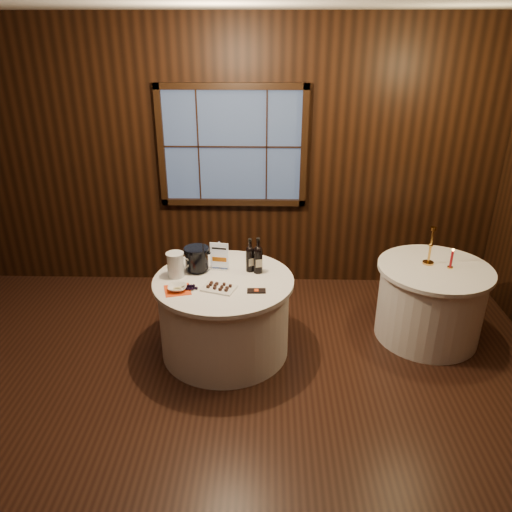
{
  "coord_description": "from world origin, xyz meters",
  "views": [
    {
      "loc": [
        0.4,
        -3.0,
        2.85
      ],
      "look_at": [
        0.3,
        0.9,
        1.05
      ],
      "focal_mm": 35.0,
      "sensor_mm": 36.0,
      "label": 1
    }
  ],
  "objects_px": {
    "red_candle": "(451,260)",
    "port_bottle_right": "(258,258)",
    "sign_stand": "(220,260)",
    "chocolate_box": "(256,291)",
    "glass_pitcher": "(176,265)",
    "brass_candlestick": "(430,251)",
    "ice_bucket": "(197,259)",
    "grape_bunch": "(191,287)",
    "cracker_bowl": "(177,288)",
    "port_bottle_left": "(250,257)",
    "main_table": "(225,315)",
    "side_table": "(430,302)",
    "chocolate_plate": "(219,287)"
  },
  "relations": [
    {
      "from": "port_bottle_right",
      "to": "red_candle",
      "type": "xyz_separation_m",
      "value": [
        1.82,
        0.14,
        -0.07
      ]
    },
    {
      "from": "port_bottle_left",
      "to": "main_table",
      "type": "bearing_deg",
      "value": -168.24
    },
    {
      "from": "side_table",
      "to": "port_bottle_left",
      "type": "bearing_deg",
      "value": -175.98
    },
    {
      "from": "ice_bucket",
      "to": "glass_pitcher",
      "type": "relative_size",
      "value": 1.01
    },
    {
      "from": "side_table",
      "to": "port_bottle_left",
      "type": "relative_size",
      "value": 3.33
    },
    {
      "from": "main_table",
      "to": "port_bottle_left",
      "type": "height_order",
      "value": "port_bottle_left"
    },
    {
      "from": "side_table",
      "to": "ice_bucket",
      "type": "relative_size",
      "value": 4.61
    },
    {
      "from": "port_bottle_right",
      "to": "port_bottle_left",
      "type": "bearing_deg",
      "value": 143.99
    },
    {
      "from": "ice_bucket",
      "to": "red_candle",
      "type": "relative_size",
      "value": 1.17
    },
    {
      "from": "port_bottle_right",
      "to": "ice_bucket",
      "type": "height_order",
      "value": "port_bottle_right"
    },
    {
      "from": "glass_pitcher",
      "to": "brass_candlestick",
      "type": "relative_size",
      "value": 0.61
    },
    {
      "from": "port_bottle_left",
      "to": "glass_pitcher",
      "type": "relative_size",
      "value": 1.4
    },
    {
      "from": "port_bottle_left",
      "to": "grape_bunch",
      "type": "distance_m",
      "value": 0.64
    },
    {
      "from": "main_table",
      "to": "side_table",
      "type": "bearing_deg",
      "value": 8.53
    },
    {
      "from": "sign_stand",
      "to": "chocolate_box",
      "type": "xyz_separation_m",
      "value": [
        0.35,
        -0.43,
        -0.09
      ]
    },
    {
      "from": "ice_bucket",
      "to": "red_candle",
      "type": "bearing_deg",
      "value": 2.87
    },
    {
      "from": "port_bottle_left",
      "to": "ice_bucket",
      "type": "distance_m",
      "value": 0.49
    },
    {
      "from": "ice_bucket",
      "to": "brass_candlestick",
      "type": "xyz_separation_m",
      "value": [
        2.2,
        0.21,
        0.01
      ]
    },
    {
      "from": "sign_stand",
      "to": "red_candle",
      "type": "bearing_deg",
      "value": 11.17
    },
    {
      "from": "grape_bunch",
      "to": "cracker_bowl",
      "type": "distance_m",
      "value": 0.12
    },
    {
      "from": "sign_stand",
      "to": "grape_bunch",
      "type": "bearing_deg",
      "value": -109.5
    },
    {
      "from": "chocolate_plate",
      "to": "cracker_bowl",
      "type": "distance_m",
      "value": 0.36
    },
    {
      "from": "grape_bunch",
      "to": "cracker_bowl",
      "type": "relative_size",
      "value": 1.07
    },
    {
      "from": "ice_bucket",
      "to": "chocolate_box",
      "type": "xyz_separation_m",
      "value": [
        0.56,
        -0.39,
        -0.12
      ]
    },
    {
      "from": "side_table",
      "to": "sign_stand",
      "type": "height_order",
      "value": "sign_stand"
    },
    {
      "from": "glass_pitcher",
      "to": "brass_candlestick",
      "type": "height_order",
      "value": "brass_candlestick"
    },
    {
      "from": "side_table",
      "to": "brass_candlestick",
      "type": "relative_size",
      "value": 2.86
    },
    {
      "from": "main_table",
      "to": "glass_pitcher",
      "type": "bearing_deg",
      "value": 173.82
    },
    {
      "from": "glass_pitcher",
      "to": "brass_candlestick",
      "type": "distance_m",
      "value": 2.4
    },
    {
      "from": "grape_bunch",
      "to": "cracker_bowl",
      "type": "height_order",
      "value": "cracker_bowl"
    },
    {
      "from": "cracker_bowl",
      "to": "brass_candlestick",
      "type": "xyz_separation_m",
      "value": [
        2.33,
        0.59,
        0.11
      ]
    },
    {
      "from": "grape_bunch",
      "to": "glass_pitcher",
      "type": "distance_m",
      "value": 0.31
    },
    {
      "from": "ice_bucket",
      "to": "chocolate_plate",
      "type": "xyz_separation_m",
      "value": [
        0.23,
        -0.35,
        -0.11
      ]
    },
    {
      "from": "brass_candlestick",
      "to": "chocolate_plate",
      "type": "bearing_deg",
      "value": -164.05
    },
    {
      "from": "port_bottle_right",
      "to": "chocolate_box",
      "type": "relative_size",
      "value": 2.15
    },
    {
      "from": "ice_bucket",
      "to": "grape_bunch",
      "type": "bearing_deg",
      "value": -91.09
    },
    {
      "from": "red_candle",
      "to": "ice_bucket",
      "type": "bearing_deg",
      "value": -177.13
    },
    {
      "from": "chocolate_plate",
      "to": "chocolate_box",
      "type": "height_order",
      "value": "chocolate_plate"
    },
    {
      "from": "sign_stand",
      "to": "chocolate_box",
      "type": "height_order",
      "value": "sign_stand"
    },
    {
      "from": "glass_pitcher",
      "to": "cracker_bowl",
      "type": "distance_m",
      "value": 0.29
    },
    {
      "from": "main_table",
      "to": "chocolate_plate",
      "type": "relative_size",
      "value": 3.9
    },
    {
      "from": "port_bottle_left",
      "to": "brass_candlestick",
      "type": "relative_size",
      "value": 0.86
    },
    {
      "from": "port_bottle_right",
      "to": "glass_pitcher",
      "type": "relative_size",
      "value": 1.49
    },
    {
      "from": "ice_bucket",
      "to": "sign_stand",
      "type": "bearing_deg",
      "value": 9.99
    },
    {
      "from": "cracker_bowl",
      "to": "port_bottle_left",
      "type": "bearing_deg",
      "value": 32.65
    },
    {
      "from": "port_bottle_right",
      "to": "main_table",
      "type": "bearing_deg",
      "value": -168.53
    },
    {
      "from": "main_table",
      "to": "port_bottle_right",
      "type": "relative_size",
      "value": 3.71
    },
    {
      "from": "port_bottle_right",
      "to": "glass_pitcher",
      "type": "distance_m",
      "value": 0.75
    },
    {
      "from": "red_candle",
      "to": "port_bottle_right",
      "type": "bearing_deg",
      "value": -175.63
    },
    {
      "from": "brass_candlestick",
      "to": "main_table",
      "type": "bearing_deg",
      "value": -169.14
    }
  ]
}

